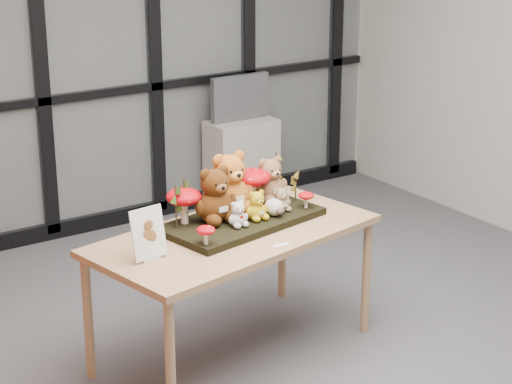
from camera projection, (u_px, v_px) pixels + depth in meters
floor at (298, 356)px, 5.21m from camera, size 5.00×5.00×0.00m
room_shell at (303, 61)px, 4.67m from camera, size 5.00×5.00×5.00m
glass_partition at (99, 43)px, 6.70m from camera, size 4.90×0.06×2.78m
display_table at (234, 243)px, 5.04m from camera, size 1.68×1.05×0.74m
diorama_tray at (242, 220)px, 5.13m from camera, size 0.97×0.61×0.04m
bear_pooh_yellow at (229, 180)px, 5.13m from camera, size 0.34×0.32×0.39m
bear_brown_medium at (215, 191)px, 5.01m from camera, size 0.30×0.28×0.34m
bear_tan_back at (270, 177)px, 5.34m from camera, size 0.25×0.24×0.29m
bear_small_yellow at (257, 204)px, 5.06m from camera, size 0.16×0.15×0.18m
bear_white_bow at (238, 212)px, 4.96m from camera, size 0.14×0.13×0.16m
bear_beige_small at (281, 198)px, 5.19m from camera, size 0.13×0.12×0.15m
plush_cream_hedgehog at (274, 206)px, 5.13m from camera, size 0.09×0.09×0.11m
mushroom_back_left at (184, 204)px, 5.00m from camera, size 0.19×0.19×0.22m
mushroom_back_right at (252, 185)px, 5.28m from camera, size 0.21×0.21×0.24m
mushroom_front_left at (206, 234)px, 4.73m from camera, size 0.10×0.10×0.11m
mushroom_front_right at (306, 199)px, 5.25m from camera, size 0.09×0.09×0.10m
sprig_green_far_left at (176, 207)px, 4.92m from camera, size 0.05×0.05×0.25m
sprig_green_mid_left at (184, 200)px, 5.02m from camera, size 0.05×0.05×0.24m
sprig_dry_far_right at (276, 175)px, 5.38m from camera, size 0.05×0.05×0.28m
sprig_dry_mid_right at (296, 185)px, 5.35m from camera, size 0.05×0.05×0.19m
sprig_green_centre at (208, 195)px, 5.15m from camera, size 0.05×0.05×0.21m
sign_holder at (149, 236)px, 4.62m from camera, size 0.19×0.08×0.27m
label_card at (281, 245)px, 4.83m from camera, size 0.09×0.03×0.00m
cabinet at (242, 164)px, 7.46m from camera, size 0.55×0.32×0.73m
monitor at (240, 98)px, 7.30m from camera, size 0.51×0.05×0.36m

